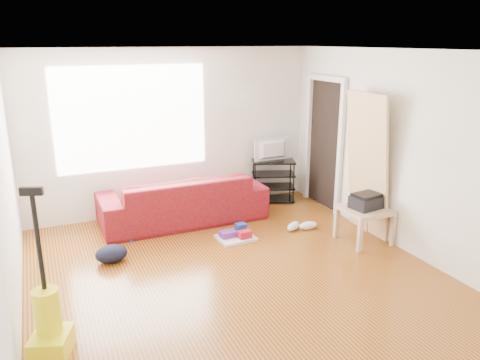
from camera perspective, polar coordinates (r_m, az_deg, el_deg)
name	(u,v)px	position (r m, az deg, el deg)	size (l,w,h in m)	color
room	(239,168)	(5.11, -0.16, 1.46)	(4.51, 5.01, 2.51)	#5D2D0A
sofa	(184,221)	(7.08, -6.88, -4.95)	(2.41, 0.94, 0.70)	#58070F
tv_stand	(273,180)	(7.79, 4.05, -0.05)	(0.79, 0.62, 0.69)	black
tv	(274,150)	(7.66, 4.13, 3.68)	(0.63, 0.08, 0.36)	black
side_table	(365,213)	(6.42, 15.01, -3.94)	(0.59, 0.59, 0.47)	tan
printer	(366,201)	(6.36, 15.13, -2.49)	(0.42, 0.34, 0.20)	black
bucket	(129,239)	(6.59, -13.33, -6.97)	(0.25, 0.25, 0.25)	#073ABE
toilet_paper	(131,227)	(6.51, -13.11, -5.59)	(0.11, 0.11, 0.10)	white
cleaning_tray	(236,235)	(6.39, -0.44, -6.74)	(0.50, 0.41, 0.17)	silver
backpack	(112,262)	(6.00, -15.33, -9.58)	(0.38, 0.31, 0.21)	black
sneakers	(301,226)	(6.74, 7.42, -5.57)	(0.50, 0.26, 0.11)	white
vacuum	(49,324)	(4.47, -22.24, -15.98)	(0.41, 0.44, 1.48)	yellow
door_panel	(362,232)	(6.85, 14.65, -6.16)	(0.04, 0.79, 1.96)	tan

